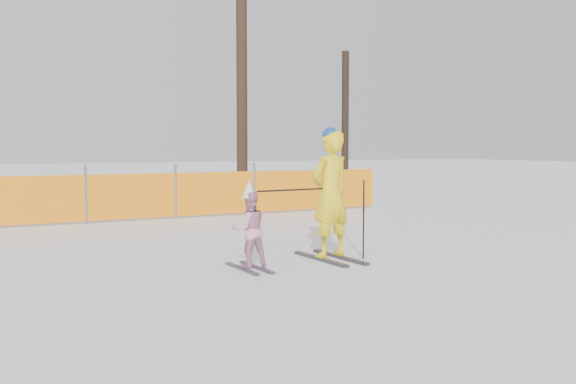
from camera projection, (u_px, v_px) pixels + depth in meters
name	position (u px, v px, depth m)	size (l,w,h in m)	color
ground	(306.00, 268.00, 8.70)	(120.00, 120.00, 0.00)	white
adult	(330.00, 194.00, 9.28)	(0.74, 1.37, 1.92)	black
child	(249.00, 229.00, 8.56)	(0.51, 0.96, 1.20)	black
ski_poles	(329.00, 205.00, 9.13)	(1.69, 0.21, 1.15)	black
safety_fence	(21.00, 200.00, 13.05)	(17.58, 0.06, 1.25)	#595960
tree_trunks	(278.00, 107.00, 19.81)	(4.57, 1.20, 6.11)	#311E16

